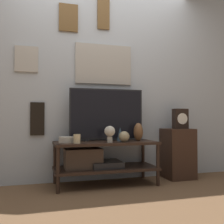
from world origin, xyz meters
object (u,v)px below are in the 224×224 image
at_px(vase_urn_stoneware, 138,132).
at_px(vase_slim_bronze, 120,134).
at_px(vase_wide_bowl, 66,140).
at_px(decorative_bust, 110,132).
at_px(vase_round_glass, 124,137).
at_px(candle_jar, 77,139).
at_px(mantel_clock, 180,119).
at_px(television, 107,114).

distance_m(vase_urn_stoneware, vase_slim_bronze, 0.23).
bearing_deg(vase_wide_bowl, decorative_bust, -14.03).
xyz_separation_m(vase_wide_bowl, vase_round_glass, (0.65, -0.10, 0.03)).
relative_size(vase_urn_stoneware, decorative_bust, 1.16).
bearing_deg(candle_jar, vase_slim_bronze, 16.05).
height_order(vase_wide_bowl, mantel_clock, mantel_clock).
xyz_separation_m(vase_slim_bronze, decorative_bust, (-0.17, -0.15, 0.03)).
bearing_deg(vase_slim_bronze, vase_wide_bowl, -176.89).
bearing_deg(decorative_bust, television, 82.75).
height_order(television, candle_jar, television).
distance_m(vase_wide_bowl, vase_round_glass, 0.66).
bearing_deg(candle_jar, vase_round_glass, 2.16).
distance_m(vase_round_glass, candle_jar, 0.55).
distance_m(vase_slim_bronze, vase_round_glass, 0.14).
distance_m(decorative_bust, mantel_clock, 1.06).
bearing_deg(vase_wide_bowl, candle_jar, -50.11).
height_order(vase_urn_stoneware, mantel_clock, mantel_clock).
height_order(television, vase_urn_stoneware, television).
relative_size(vase_wide_bowl, decorative_bust, 0.89).
xyz_separation_m(candle_jar, decorative_bust, (0.37, 0.00, 0.07)).
bearing_deg(vase_wide_bowl, mantel_clock, 3.38).
xyz_separation_m(vase_round_glass, decorative_bust, (-0.18, -0.02, 0.05)).
height_order(vase_wide_bowl, vase_round_glass, vase_round_glass).
relative_size(vase_wide_bowl, candle_jar, 1.66).
xyz_separation_m(candle_jar, mantel_clock, (1.40, 0.21, 0.22)).
height_order(decorative_bust, mantel_clock, mantel_clock).
distance_m(television, decorative_bust, 0.33).
xyz_separation_m(vase_urn_stoneware, decorative_bust, (-0.40, -0.13, 0.01)).
height_order(television, vase_round_glass, television).
relative_size(television, vase_urn_stoneware, 4.20).
bearing_deg(decorative_bust, candle_jar, -179.50).
distance_m(vase_slim_bronze, mantel_clock, 0.88).
bearing_deg(vase_urn_stoneware, mantel_clock, 7.22).
bearing_deg(vase_wide_bowl, vase_urn_stoneware, 0.60).
height_order(vase_wide_bowl, decorative_bust, decorative_bust).
bearing_deg(decorative_bust, vase_round_glass, 5.63).
distance_m(television, mantel_clock, 1.00).
relative_size(television, mantel_clock, 3.49).
bearing_deg(vase_slim_bronze, vase_urn_stoneware, -6.60).
relative_size(vase_slim_bronze, vase_round_glass, 1.35).
xyz_separation_m(vase_slim_bronze, candle_jar, (-0.55, -0.16, -0.03)).
xyz_separation_m(vase_round_glass, mantel_clock, (0.85, 0.19, 0.21)).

